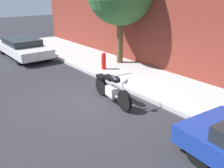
# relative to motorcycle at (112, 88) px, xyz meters

# --- Properties ---
(ground_plane) EXTENTS (60.00, 60.00, 0.00)m
(ground_plane) POSITION_rel_motorcycle_xyz_m (-0.53, -0.36, -0.49)
(ground_plane) COLOR #28282D
(sidewalk) EXTENTS (23.10, 2.78, 0.14)m
(sidewalk) POSITION_rel_motorcycle_xyz_m (-0.53, 2.36, -0.42)
(sidewalk) COLOR #B0B0B0
(sidewalk) RESTS_ON ground
(motorcycle) EXTENTS (2.16, 0.70, 1.17)m
(motorcycle) POSITION_rel_motorcycle_xyz_m (0.00, 0.00, 0.00)
(motorcycle) COLOR black
(motorcycle) RESTS_ON ground
(parked_car_white) EXTENTS (4.49, 1.76, 1.03)m
(parked_car_white) POSITION_rel_motorcycle_xyz_m (-7.87, -0.17, 0.06)
(parked_car_white) COLOR black
(parked_car_white) RESTS_ON ground
(fire_hydrant) EXTENTS (0.20, 0.20, 0.91)m
(fire_hydrant) POSITION_rel_motorcycle_xyz_m (-2.82, 1.73, -0.03)
(fire_hydrant) COLOR red
(fire_hydrant) RESTS_ON ground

